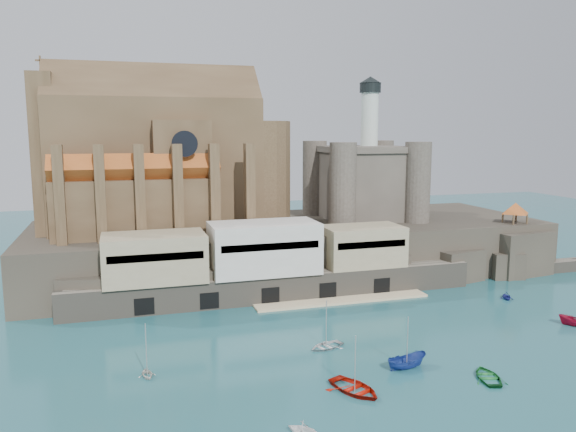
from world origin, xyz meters
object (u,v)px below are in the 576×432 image
Objects in this scene: boat_0 at (355,392)px; boat_2 at (407,368)px; castle_keep at (364,178)px; church at (166,163)px; pavilion at (515,210)px.

boat_2 is at bearing 2.34° from boat_0.
castle_keep is at bearing 42.63° from boat_0.
boat_0 is (-25.35, -54.03, -18.31)m from castle_keep.
castle_keep is 62.42m from boat_0.
castle_keep is (40.21, -0.78, -3.81)m from church.
boat_0 is at bearing 106.83° from boat_2.
pavilion is 65.63m from boat_0.
church reaches higher than boat_2.
church is 7.11× the size of boat_0.
church is 60.23m from boat_2.
castle_keep is 4.58× the size of pavilion.
church is at bearing 166.52° from pavilion.
boat_0 is at bearing -115.13° from castle_keep.
boat_2 is (23.32, -50.93, -22.13)m from church.
boat_2 is (8.46, 3.87, 0.00)m from boat_0.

